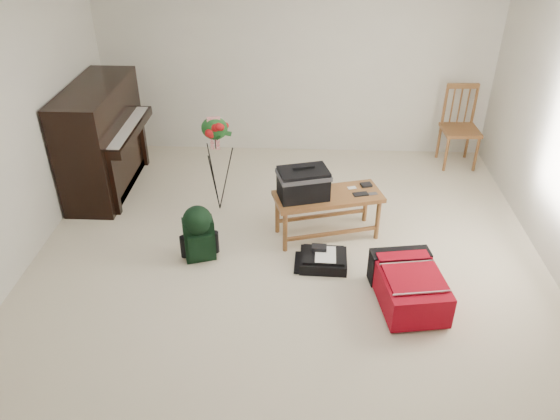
# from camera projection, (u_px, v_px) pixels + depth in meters

# --- Properties ---
(floor) EXTENTS (5.00, 5.50, 0.01)m
(floor) POSITION_uv_depth(u_px,v_px,m) (287.00, 274.00, 5.16)
(floor) COLOR beige
(floor) RESTS_ON ground
(wall_back) EXTENTS (5.00, 0.04, 2.50)m
(wall_back) POSITION_uv_depth(u_px,v_px,m) (295.00, 58.00, 6.83)
(wall_back) COLOR beige
(wall_back) RESTS_ON floor
(piano) EXTENTS (0.71, 1.50, 1.25)m
(piano) POSITION_uv_depth(u_px,v_px,m) (103.00, 141.00, 6.29)
(piano) COLOR black
(piano) RESTS_ON floor
(bench) EXTENTS (1.16, 0.71, 0.83)m
(bench) POSITION_uv_depth(u_px,v_px,m) (311.00, 185.00, 5.43)
(bench) COLOR brown
(bench) RESTS_ON floor
(dining_chair) EXTENTS (0.46, 0.46, 1.01)m
(dining_chair) POSITION_uv_depth(u_px,v_px,m) (460.00, 127.00, 6.88)
(dining_chair) COLOR brown
(dining_chair) RESTS_ON floor
(red_suitcase) EXTENTS (0.63, 0.85, 0.33)m
(red_suitcase) POSITION_uv_depth(u_px,v_px,m) (408.00, 282.00, 4.79)
(red_suitcase) COLOR #9D0615
(red_suitcase) RESTS_ON floor
(black_duffel) EXTENTS (0.46, 0.37, 0.19)m
(black_duffel) POSITION_uv_depth(u_px,v_px,m) (323.00, 259.00, 5.25)
(black_duffel) COLOR black
(black_duffel) RESTS_ON floor
(green_backpack) EXTENTS (0.33, 0.30, 0.58)m
(green_backpack) POSITION_uv_depth(u_px,v_px,m) (198.00, 231.00, 5.22)
(green_backpack) COLOR black
(green_backpack) RESTS_ON floor
(flower_stand) EXTENTS (0.42, 0.42, 1.13)m
(flower_stand) POSITION_uv_depth(u_px,v_px,m) (217.00, 165.00, 5.88)
(flower_stand) COLOR black
(flower_stand) RESTS_ON floor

